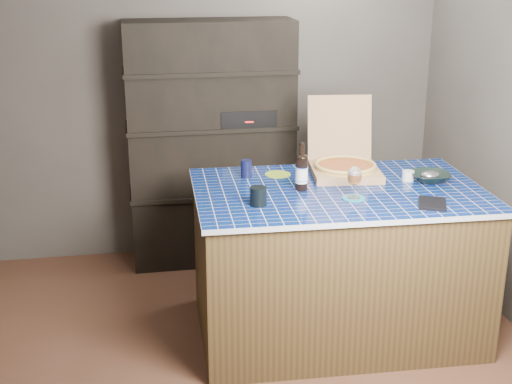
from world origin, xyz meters
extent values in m
plane|color=brown|center=(0.00, 0.00, 0.00)|extent=(3.50, 3.50, 0.00)
plane|color=#524D47|center=(0.00, 1.75, 1.25)|extent=(3.50, 0.00, 3.50)
plane|color=#524D47|center=(0.00, -1.75, 1.25)|extent=(3.50, 0.00, 3.50)
cube|color=black|center=(0.00, 1.53, 0.90)|extent=(1.20, 0.40, 1.80)
cube|color=black|center=(0.25, 1.48, 1.12)|extent=(0.40, 0.32, 0.12)
cube|color=#49371D|center=(0.61, 0.29, 0.45)|extent=(1.68, 1.08, 0.90)
cube|color=#051D51|center=(0.61, 0.29, 0.91)|extent=(1.72, 1.12, 0.03)
cube|color=#98684E|center=(0.72, 0.54, 0.95)|extent=(0.46, 0.46, 0.05)
cube|color=#98684E|center=(0.75, 0.79, 1.18)|extent=(0.42, 0.14, 0.41)
cylinder|color=tan|center=(0.72, 0.54, 0.98)|extent=(0.38, 0.38, 0.01)
cylinder|color=maroon|center=(0.72, 0.54, 0.99)|extent=(0.33, 0.33, 0.01)
torus|color=tan|center=(0.72, 0.54, 1.00)|extent=(0.38, 0.38, 0.02)
cylinder|color=black|center=(0.39, 0.32, 1.03)|extent=(0.07, 0.07, 0.20)
ellipsoid|color=black|center=(0.39, 0.32, 1.12)|extent=(0.07, 0.07, 0.04)
cylinder|color=black|center=(0.39, 0.32, 1.17)|extent=(0.03, 0.03, 0.08)
cylinder|color=silver|center=(0.39, 0.32, 1.02)|extent=(0.07, 0.07, 0.09)
cylinder|color=#427DE0|center=(0.39, 0.32, 0.99)|extent=(0.08, 0.08, 0.01)
cylinder|color=#427DE0|center=(0.39, 0.32, 1.06)|extent=(0.08, 0.08, 0.01)
cylinder|color=teal|center=(0.64, 0.11, 0.93)|extent=(0.13, 0.13, 0.01)
cylinder|color=white|center=(0.64, 0.11, 0.94)|extent=(0.07, 0.07, 0.01)
cylinder|color=white|center=(0.64, 0.11, 0.98)|extent=(0.01, 0.01, 0.08)
ellipsoid|color=white|center=(0.64, 0.11, 1.06)|extent=(0.08, 0.08, 0.11)
cylinder|color=#AE5C1B|center=(0.64, 0.11, 1.05)|extent=(0.07, 0.07, 0.05)
cylinder|color=white|center=(0.64, 0.11, 1.08)|extent=(0.07, 0.07, 0.02)
cylinder|color=black|center=(0.09, 0.10, 0.98)|extent=(0.09, 0.09, 0.10)
cube|color=black|center=(1.03, -0.06, 0.94)|extent=(0.21, 0.25, 0.02)
imported|color=black|center=(1.19, 0.34, 0.96)|extent=(0.24, 0.24, 0.06)
ellipsoid|color=#B1B2BD|center=(1.19, 0.34, 0.97)|extent=(0.11, 0.10, 0.05)
cylinder|color=silver|center=(1.07, 0.38, 0.96)|extent=(0.07, 0.07, 0.06)
cylinder|color=black|center=(0.11, 0.62, 0.98)|extent=(0.07, 0.07, 0.11)
cylinder|color=#93BE28|center=(0.31, 0.63, 0.93)|extent=(0.16, 0.16, 0.01)
camera|label=1|loc=(-0.56, -3.52, 2.25)|focal=50.00mm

